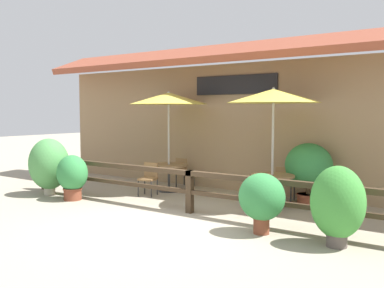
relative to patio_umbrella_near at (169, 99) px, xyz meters
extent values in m
plane|color=#9E937F|center=(1.97, -2.85, -2.61)|extent=(60.00, 60.00, 0.00)
cube|color=#997A56|center=(1.97, 1.35, -0.81)|extent=(14.00, 0.40, 3.60)
cube|color=brown|center=(1.97, 0.80, 1.26)|extent=(14.28, 1.48, 0.70)
cube|color=black|center=(1.48, 1.12, 0.39)|extent=(2.55, 0.04, 0.53)
cube|color=#3D2D1E|center=(1.97, -1.80, -1.72)|extent=(10.40, 0.14, 0.11)
cube|color=#3D2D1E|center=(1.97, -1.80, -2.14)|extent=(10.40, 0.10, 0.09)
cube|color=#3D2D1E|center=(-3.16, -1.80, -2.14)|extent=(0.14, 0.14, 0.95)
cube|color=#3D2D1E|center=(1.97, -1.80, -2.14)|extent=(0.14, 0.14, 0.95)
cylinder|color=#B7B2A8|center=(0.00, 0.00, -1.36)|extent=(0.06, 0.06, 2.50)
cone|color=#EAD64C|center=(0.00, 0.00, 0.01)|extent=(2.18, 2.18, 0.32)
sphere|color=#B2ADA3|center=(0.00, 0.00, 0.17)|extent=(0.07, 0.07, 0.07)
cylinder|color=olive|center=(0.00, 0.00, -1.87)|extent=(1.04, 1.04, 0.05)
cylinder|color=#333333|center=(0.00, 0.00, -2.25)|extent=(0.07, 0.07, 0.71)
cylinder|color=#333333|center=(0.00, 0.00, -2.60)|extent=(0.57, 0.57, 0.03)
cube|color=olive|center=(-0.06, -0.84, -2.16)|extent=(0.51, 0.51, 0.05)
cube|color=olive|center=(-0.11, -0.65, -1.93)|extent=(0.39, 0.14, 0.40)
cylinder|color=#2D2D2D|center=(-0.20, -1.07, -2.40)|extent=(0.04, 0.04, 0.43)
cylinder|color=#2D2D2D|center=(0.17, -0.97, -2.40)|extent=(0.04, 0.04, 0.43)
cylinder|color=#2D2D2D|center=(-0.30, -0.70, -2.40)|extent=(0.04, 0.04, 0.43)
cylinder|color=#2D2D2D|center=(0.07, -0.60, -2.40)|extent=(0.04, 0.04, 0.43)
cube|color=olive|center=(-0.03, 0.84, -2.16)|extent=(0.44, 0.44, 0.05)
cube|color=olive|center=(-0.04, 0.65, -1.93)|extent=(0.40, 0.06, 0.40)
cylinder|color=#2D2D2D|center=(0.17, 1.01, -2.40)|extent=(0.04, 0.04, 0.43)
cylinder|color=#2D2D2D|center=(-0.21, 1.04, -2.40)|extent=(0.04, 0.04, 0.43)
cylinder|color=#2D2D2D|center=(0.15, 0.64, -2.40)|extent=(0.04, 0.04, 0.43)
cylinder|color=#2D2D2D|center=(-0.23, 0.66, -2.40)|extent=(0.04, 0.04, 0.43)
cylinder|color=#B7B2A8|center=(3.22, -0.17, -1.36)|extent=(0.06, 0.06, 2.50)
cone|color=#EAD64C|center=(3.22, -0.17, 0.01)|extent=(2.18, 2.18, 0.32)
sphere|color=#B2ADA3|center=(3.22, -0.17, 0.17)|extent=(0.07, 0.07, 0.07)
cylinder|color=olive|center=(3.22, -0.17, -1.87)|extent=(1.04, 1.04, 0.05)
cylinder|color=#333333|center=(3.22, -0.17, -2.25)|extent=(0.07, 0.07, 0.71)
cylinder|color=#333333|center=(3.22, -0.17, -2.60)|extent=(0.57, 0.57, 0.03)
cube|color=olive|center=(3.27, -1.00, -2.16)|extent=(0.43, 0.43, 0.05)
cube|color=olive|center=(3.27, -0.81, -1.93)|extent=(0.40, 0.05, 0.40)
cylinder|color=#2D2D2D|center=(3.09, -1.19, -2.40)|extent=(0.04, 0.04, 0.43)
cylinder|color=#2D2D2D|center=(3.47, -1.18, -2.40)|extent=(0.04, 0.04, 0.43)
cylinder|color=#2D2D2D|center=(3.08, -0.81, -2.40)|extent=(0.04, 0.04, 0.43)
cylinder|color=#2D2D2D|center=(3.46, -0.80, -2.40)|extent=(0.04, 0.04, 0.43)
cube|color=olive|center=(3.21, 0.65, -2.16)|extent=(0.48, 0.48, 0.05)
cube|color=olive|center=(3.24, 0.46, -1.93)|extent=(0.40, 0.10, 0.40)
cylinder|color=#2D2D2D|center=(3.37, 0.86, -2.40)|extent=(0.04, 0.04, 0.43)
cylinder|color=#2D2D2D|center=(2.99, 0.81, -2.40)|extent=(0.04, 0.04, 0.43)
cylinder|color=#2D2D2D|center=(3.43, 0.49, -2.40)|extent=(0.04, 0.04, 0.43)
cylinder|color=#2D2D2D|center=(3.05, 0.43, -2.40)|extent=(0.04, 0.04, 0.43)
cylinder|color=#564C47|center=(5.35, -2.35, -2.49)|extent=(0.34, 0.34, 0.23)
cylinder|color=#564C47|center=(5.35, -2.35, -2.40)|extent=(0.37, 0.37, 0.04)
ellipsoid|color=#3D8E38|center=(5.35, -2.35, -1.86)|extent=(0.90, 0.81, 1.22)
cylinder|color=brown|center=(-1.30, -2.34, -2.46)|extent=(0.45, 0.45, 0.31)
cylinder|color=brown|center=(-1.30, -2.34, -2.33)|extent=(0.48, 0.48, 0.04)
ellipsoid|color=#338442|center=(-1.30, -2.34, -1.92)|extent=(0.83, 0.74, 0.91)
cylinder|color=brown|center=(3.99, -2.37, -2.45)|extent=(0.29, 0.29, 0.32)
cylinder|color=brown|center=(3.99, -2.37, -2.32)|extent=(0.32, 0.32, 0.04)
ellipsoid|color=#338442|center=(3.99, -2.37, -1.92)|extent=(0.87, 0.78, 0.88)
cylinder|color=#B7AD99|center=(-2.34, -2.25, -2.48)|extent=(0.29, 0.29, 0.26)
cylinder|color=#B7AD99|center=(-2.34, -2.25, -2.37)|extent=(0.32, 0.32, 0.04)
ellipsoid|color=#4C934C|center=(-2.34, -2.25, -1.77)|extent=(1.14, 1.03, 1.38)
cylinder|color=#9E4C33|center=(3.78, 0.70, -2.50)|extent=(0.51, 0.51, 0.22)
cylinder|color=#9E4C33|center=(3.78, 0.70, -2.41)|extent=(0.55, 0.55, 0.04)
cylinder|color=brown|center=(3.78, 0.70, -2.22)|extent=(0.09, 0.09, 0.33)
ellipsoid|color=#338442|center=(3.78, 0.70, -1.68)|extent=(1.17, 1.05, 1.11)
camera|label=1|loc=(7.33, -9.48, -0.35)|focal=40.00mm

